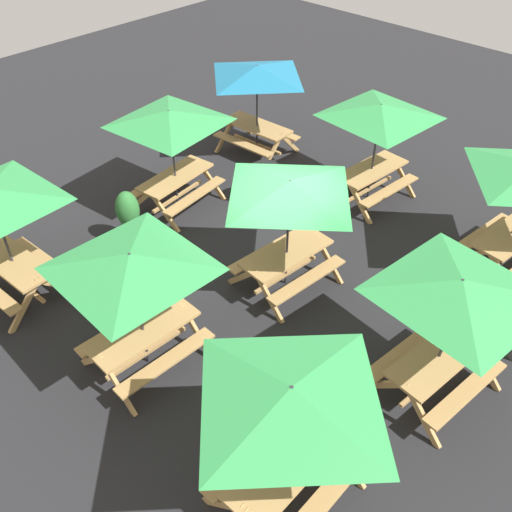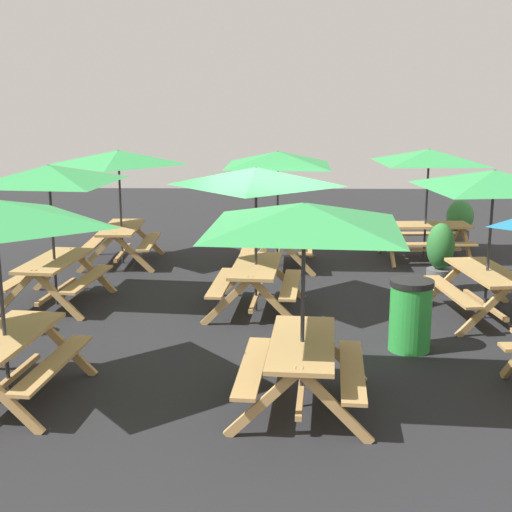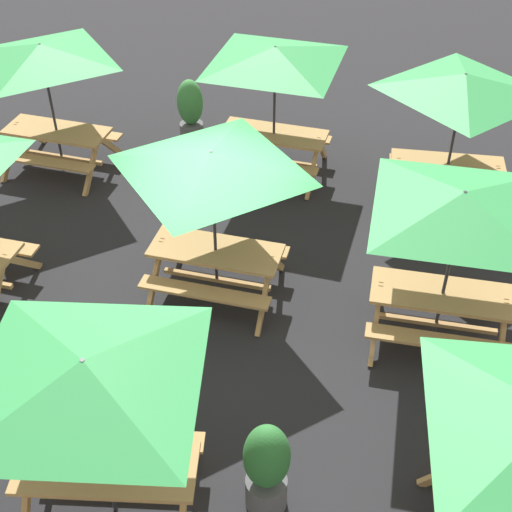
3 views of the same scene
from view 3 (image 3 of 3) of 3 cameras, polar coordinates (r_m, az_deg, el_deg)
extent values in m
plane|color=#232326|center=(9.97, -3.45, -3.99)|extent=(29.59, 29.59, 0.00)
cube|color=tan|center=(12.92, -15.66, 9.61)|extent=(1.87, 0.89, 0.05)
cube|color=tan|center=(12.66, -16.61, 7.26)|extent=(1.82, 0.45, 0.04)
cube|color=tan|center=(13.46, -14.34, 9.69)|extent=(1.82, 0.45, 0.04)
cube|color=tan|center=(13.24, -19.09, 7.76)|extent=(0.15, 0.80, 0.81)
cube|color=tan|center=(13.75, -17.53, 9.33)|extent=(0.15, 0.80, 0.81)
cube|color=tan|center=(12.47, -13.03, 6.97)|extent=(0.15, 0.80, 0.81)
cube|color=tan|center=(13.01, -11.61, 8.64)|extent=(0.15, 0.80, 0.81)
cube|color=tan|center=(13.17, -15.27, 7.65)|extent=(1.56, 0.24, 0.06)
cylinder|color=#2D2D33|center=(12.73, -15.98, 11.21)|extent=(0.04, 0.04, 2.30)
pyramid|color=green|center=(12.32, -16.83, 15.35)|extent=(2.21, 2.21, 0.28)
cube|color=tan|center=(9.72, -3.25, 0.44)|extent=(1.85, 0.85, 0.05)
cube|color=tan|center=(9.51, -4.17, -2.93)|extent=(1.82, 0.41, 0.04)
cube|color=tan|center=(10.31, -2.29, 1.03)|extent=(1.82, 0.41, 0.04)
cube|color=tan|center=(9.92, -8.11, -1.79)|extent=(0.13, 0.80, 0.81)
cube|color=tan|center=(10.44, -6.67, 0.74)|extent=(0.13, 0.80, 0.81)
cube|color=tan|center=(9.53, 0.66, -3.37)|extent=(0.13, 0.80, 0.81)
cube|color=tan|center=(10.06, 1.69, -0.66)|extent=(0.13, 0.80, 0.81)
cube|color=tan|center=(10.05, -3.14, -1.87)|extent=(1.56, 0.20, 0.06)
cylinder|color=#2D2D33|center=(9.47, -3.34, 2.38)|extent=(0.04, 0.04, 2.30)
pyramid|color=green|center=(8.90, -3.58, 7.59)|extent=(2.16, 2.16, 0.28)
cube|color=tan|center=(7.49, -11.88, -16.24)|extent=(1.87, 0.91, 0.05)
cube|color=tan|center=(8.03, -10.75, -14.22)|extent=(1.82, 0.48, 0.04)
cube|color=tan|center=(8.19, -16.46, -15.05)|extent=(0.16, 0.80, 0.81)
cube|color=tan|center=(7.86, -5.18, -16.07)|extent=(0.16, 0.80, 0.81)
cube|color=tan|center=(7.92, -11.36, -18.39)|extent=(1.56, 0.26, 0.06)
cylinder|color=#2D2D33|center=(7.16, -12.32, -14.36)|extent=(0.04, 0.04, 2.30)
pyramid|color=green|center=(6.39, -13.55, -8.93)|extent=(2.81, 2.81, 0.28)
cube|color=tan|center=(11.91, 15.11, 7.06)|extent=(1.81, 0.74, 0.05)
cube|color=tan|center=(11.60, 15.02, 4.43)|extent=(1.80, 0.30, 0.04)
cube|color=tan|center=(12.53, 14.75, 7.26)|extent=(1.80, 0.30, 0.04)
cube|color=tan|center=(11.72, 11.13, 5.01)|extent=(0.08, 0.80, 0.81)
cube|color=tan|center=(12.34, 11.13, 6.89)|extent=(0.08, 0.80, 0.81)
cube|color=tan|center=(11.93, 18.61, 4.20)|extent=(0.08, 0.80, 0.81)
cube|color=tan|center=(12.53, 18.27, 6.09)|extent=(0.08, 0.80, 0.81)
cube|color=tan|center=(12.18, 14.70, 4.99)|extent=(1.56, 0.10, 0.06)
cylinder|color=#2D2D33|center=(11.71, 15.44, 8.76)|extent=(0.04, 0.04, 2.30)
pyramid|color=green|center=(11.25, 16.33, 13.18)|extent=(2.04, 2.04, 0.28)
cube|color=tan|center=(8.08, 15.99, -15.96)|extent=(0.80, 0.10, 0.81)
cube|color=tan|center=(10.62, -18.15, -0.47)|extent=(0.13, 0.80, 0.81)
cube|color=tan|center=(12.37, 1.44, 9.74)|extent=(1.87, 0.89, 0.05)
cube|color=tan|center=(12.06, 0.73, 7.31)|extent=(1.82, 0.45, 0.04)
cube|color=tan|center=(12.97, 2.06, 9.77)|extent=(1.82, 0.45, 0.04)
cube|color=tan|center=(12.45, -2.53, 7.95)|extent=(0.15, 0.80, 0.81)
cube|color=tan|center=(13.04, -1.52, 9.55)|extent=(0.15, 0.80, 0.81)
cube|color=tan|center=(12.10, 4.55, 6.87)|extent=(0.15, 0.80, 0.81)
cube|color=tan|center=(12.72, 5.28, 8.55)|extent=(0.15, 0.80, 0.81)
cube|color=tan|center=(12.63, 1.40, 7.69)|extent=(1.56, 0.24, 0.06)
cylinder|color=#2D2D33|center=(12.17, 1.47, 11.42)|extent=(0.04, 0.04, 2.30)
pyramid|color=green|center=(11.74, 1.55, 15.79)|extent=(2.81, 2.81, 0.28)
cube|color=tan|center=(9.33, 14.70, -2.97)|extent=(1.82, 0.76, 0.05)
cube|color=tan|center=(9.13, 14.39, -6.59)|extent=(1.81, 0.32, 0.04)
cube|color=tan|center=(9.94, 14.46, -2.13)|extent=(1.81, 0.32, 0.04)
cube|color=tan|center=(9.27, 9.53, -5.54)|extent=(0.09, 0.80, 0.81)
cube|color=tan|center=(9.81, 9.86, -2.59)|extent=(0.09, 0.80, 0.81)
cube|color=tan|center=(9.42, 19.04, -6.69)|extent=(0.09, 0.80, 0.81)
cube|color=tan|center=(9.95, 18.82, -3.72)|extent=(0.09, 0.80, 0.81)
cube|color=tan|center=(9.68, 14.21, -5.26)|extent=(1.56, 0.12, 0.06)
cylinder|color=#2D2D33|center=(9.07, 15.12, -1.04)|extent=(0.04, 0.04, 2.30)
pyramid|color=green|center=(8.48, 16.24, 4.18)|extent=(2.83, 2.83, 0.28)
cylinder|color=green|center=(8.99, -17.14, -8.18)|extent=(0.56, 0.56, 0.90)
cylinder|color=black|center=(8.65, -17.75, -5.96)|extent=(0.59, 0.59, 0.08)
cylinder|color=#59595B|center=(13.54, -5.15, 9.77)|extent=(0.44, 0.44, 0.40)
ellipsoid|color=#3D8C42|center=(13.25, -5.30, 12.15)|extent=(0.47, 0.47, 0.87)
cylinder|color=#59595B|center=(7.84, 0.82, -18.29)|extent=(0.44, 0.44, 0.40)
ellipsoid|color=#2D7233|center=(7.33, 0.87, -15.74)|extent=(0.48, 0.48, 0.82)
camera|label=1|loc=(13.34, 37.06, 35.52)|focal=40.00mm
camera|label=2|loc=(15.03, -50.70, 12.34)|focal=50.00mm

